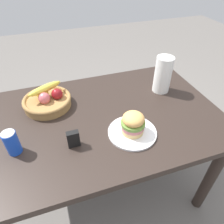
{
  "coord_description": "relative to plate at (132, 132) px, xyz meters",
  "views": [
    {
      "loc": [
        -0.23,
        -0.88,
        1.53
      ],
      "look_at": [
        0.05,
        -0.06,
        0.81
      ],
      "focal_mm": 32.83,
      "sensor_mm": 36.0,
      "label": 1
    }
  ],
  "objects": [
    {
      "name": "napkin_holder",
      "position": [
        -0.31,
        0.01,
        0.04
      ],
      "size": [
        0.06,
        0.03,
        0.09
      ],
      "primitive_type": "cube",
      "rotation": [
        0.0,
        0.0,
        -0.0
      ],
      "color": "black",
      "rests_on": "dining_table"
    },
    {
      "name": "dining_table",
      "position": [
        -0.11,
        0.19,
        -0.11
      ],
      "size": [
        1.4,
        0.9,
        0.75
      ],
      "color": "#2D231E",
      "rests_on": "ground_plane"
    },
    {
      "name": "ground_plane",
      "position": [
        -0.11,
        0.19,
        -0.76
      ],
      "size": [
        8.0,
        8.0,
        0.0
      ],
      "primitive_type": "plane",
      "color": "slate"
    },
    {
      "name": "plate",
      "position": [
        0.0,
        0.0,
        0.0
      ],
      "size": [
        0.26,
        0.26,
        0.01
      ],
      "primitive_type": "cylinder",
      "color": "white",
      "rests_on": "dining_table"
    },
    {
      "name": "fruit_basket",
      "position": [
        -0.4,
        0.39,
        0.04
      ],
      "size": [
        0.29,
        0.29,
        0.14
      ],
      "color": "#9E7542",
      "rests_on": "dining_table"
    },
    {
      "name": "sandwich",
      "position": [
        0.0,
        -0.0,
        0.07
      ],
      "size": [
        0.12,
        0.12,
        0.12
      ],
      "color": "#E5BC75",
      "rests_on": "plate"
    },
    {
      "name": "soda_can",
      "position": [
        -0.58,
        0.07,
        0.06
      ],
      "size": [
        0.07,
        0.07,
        0.13
      ],
      "color": "blue",
      "rests_on": "dining_table"
    },
    {
      "name": "paper_towel_roll",
      "position": [
        0.34,
        0.32,
        0.11
      ],
      "size": [
        0.11,
        0.11,
        0.24
      ],
      "primitive_type": "cylinder",
      "color": "white",
      "rests_on": "dining_table"
    }
  ]
}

